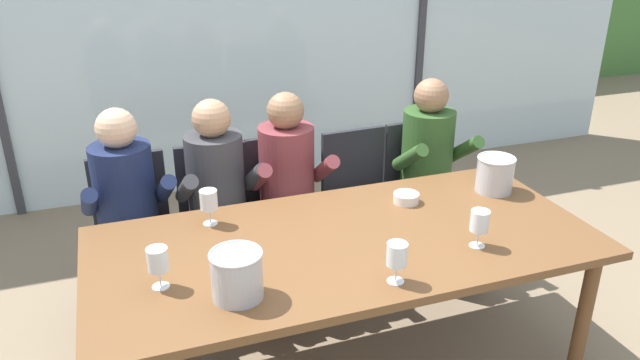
{
  "coord_description": "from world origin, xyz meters",
  "views": [
    {
      "loc": [
        -0.92,
        -2.24,
        2.11
      ],
      "look_at": [
        0.0,
        0.35,
        0.91
      ],
      "focal_mm": 34.07,
      "sensor_mm": 36.0,
      "label": 1
    }
  ],
  "objects_px": {
    "person_maroon_top": "(291,184)",
    "chair_near_curtain": "(135,223)",
    "wine_glass_near_bucket": "(209,201)",
    "chair_near_window_right": "(420,180)",
    "ice_bucket_primary": "(237,274)",
    "dining_table": "(346,252)",
    "person_charcoal_jacket": "(220,194)",
    "chair_left_of_center": "(217,210)",
    "person_olive_shirt": "(433,164)",
    "wine_glass_by_right_taster": "(397,255)",
    "person_navy_polo": "(129,207)",
    "tasting_bowl": "(406,198)",
    "wine_glass_center_pour": "(480,222)",
    "chair_right_of_center": "(360,191)",
    "chair_center": "(285,199)",
    "ice_bucket_secondary": "(495,174)",
    "wine_glass_by_left_taster": "(158,261)"
  },
  "relations": [
    {
      "from": "dining_table",
      "to": "person_maroon_top",
      "type": "bearing_deg",
      "value": 91.25
    },
    {
      "from": "chair_near_window_right",
      "to": "wine_glass_by_right_taster",
      "type": "relative_size",
      "value": 5.17
    },
    {
      "from": "wine_glass_by_left_taster",
      "to": "wine_glass_near_bucket",
      "type": "bearing_deg",
      "value": 59.12
    },
    {
      "from": "person_maroon_top",
      "to": "ice_bucket_primary",
      "type": "height_order",
      "value": "person_maroon_top"
    },
    {
      "from": "person_maroon_top",
      "to": "tasting_bowl",
      "type": "xyz_separation_m",
      "value": [
        0.45,
        -0.54,
        0.08
      ]
    },
    {
      "from": "person_navy_polo",
      "to": "ice_bucket_secondary",
      "type": "distance_m",
      "value": 1.94
    },
    {
      "from": "person_charcoal_jacket",
      "to": "person_maroon_top",
      "type": "height_order",
      "value": "same"
    },
    {
      "from": "ice_bucket_secondary",
      "to": "person_olive_shirt",
      "type": "bearing_deg",
      "value": 93.93
    },
    {
      "from": "person_olive_shirt",
      "to": "wine_glass_by_right_taster",
      "type": "height_order",
      "value": "person_olive_shirt"
    },
    {
      "from": "chair_near_curtain",
      "to": "wine_glass_by_right_taster",
      "type": "height_order",
      "value": "wine_glass_by_right_taster"
    },
    {
      "from": "person_maroon_top",
      "to": "ice_bucket_secondary",
      "type": "distance_m",
      "value": 1.12
    },
    {
      "from": "ice_bucket_secondary",
      "to": "wine_glass_by_left_taster",
      "type": "height_order",
      "value": "ice_bucket_secondary"
    },
    {
      "from": "ice_bucket_primary",
      "to": "ice_bucket_secondary",
      "type": "height_order",
      "value": "ice_bucket_primary"
    },
    {
      "from": "wine_glass_center_pour",
      "to": "ice_bucket_primary",
      "type": "bearing_deg",
      "value": -178.6
    },
    {
      "from": "chair_near_curtain",
      "to": "wine_glass_near_bucket",
      "type": "bearing_deg",
      "value": -65.18
    },
    {
      "from": "dining_table",
      "to": "chair_near_window_right",
      "type": "xyz_separation_m",
      "value": [
        0.9,
        0.95,
        -0.16
      ]
    },
    {
      "from": "chair_near_window_right",
      "to": "tasting_bowl",
      "type": "height_order",
      "value": "chair_near_window_right"
    },
    {
      "from": "person_olive_shirt",
      "to": "tasting_bowl",
      "type": "height_order",
      "value": "person_olive_shirt"
    },
    {
      "from": "chair_right_of_center",
      "to": "wine_glass_by_left_taster",
      "type": "bearing_deg",
      "value": -144.34
    },
    {
      "from": "chair_near_curtain",
      "to": "wine_glass_near_bucket",
      "type": "xyz_separation_m",
      "value": [
        0.33,
        -0.6,
        0.35
      ]
    },
    {
      "from": "chair_near_window_right",
      "to": "person_maroon_top",
      "type": "distance_m",
      "value": 0.95
    },
    {
      "from": "ice_bucket_secondary",
      "to": "wine_glass_by_left_taster",
      "type": "distance_m",
      "value": 1.81
    },
    {
      "from": "person_olive_shirt",
      "to": "wine_glass_by_right_taster",
      "type": "bearing_deg",
      "value": -126.63
    },
    {
      "from": "chair_center",
      "to": "ice_bucket_primary",
      "type": "relative_size",
      "value": 4.35
    },
    {
      "from": "chair_near_window_right",
      "to": "ice_bucket_primary",
      "type": "height_order",
      "value": "ice_bucket_primary"
    },
    {
      "from": "chair_near_curtain",
      "to": "chair_right_of_center",
      "type": "distance_m",
      "value": 1.35
    },
    {
      "from": "tasting_bowl",
      "to": "wine_glass_by_left_taster",
      "type": "distance_m",
      "value": 1.32
    },
    {
      "from": "chair_left_of_center",
      "to": "chair_center",
      "type": "distance_m",
      "value": 0.42
    },
    {
      "from": "person_maroon_top",
      "to": "ice_bucket_secondary",
      "type": "bearing_deg",
      "value": -30.26
    },
    {
      "from": "ice_bucket_secondary",
      "to": "wine_glass_by_right_taster",
      "type": "relative_size",
      "value": 1.16
    },
    {
      "from": "chair_near_window_right",
      "to": "ice_bucket_secondary",
      "type": "distance_m",
      "value": 0.79
    },
    {
      "from": "person_charcoal_jacket",
      "to": "chair_left_of_center",
      "type": "bearing_deg",
      "value": 86.28
    },
    {
      "from": "person_charcoal_jacket",
      "to": "wine_glass_near_bucket",
      "type": "relative_size",
      "value": 7.0
    },
    {
      "from": "chair_center",
      "to": "person_charcoal_jacket",
      "type": "relative_size",
      "value": 0.74
    },
    {
      "from": "chair_right_of_center",
      "to": "chair_left_of_center",
      "type": "bearing_deg",
      "value": 174.97
    },
    {
      "from": "chair_left_of_center",
      "to": "chair_near_window_right",
      "type": "height_order",
      "value": "same"
    },
    {
      "from": "wine_glass_by_right_taster",
      "to": "person_maroon_top",
      "type": "bearing_deg",
      "value": 93.68
    },
    {
      "from": "chair_near_curtain",
      "to": "chair_center",
      "type": "relative_size",
      "value": 1.0
    },
    {
      "from": "ice_bucket_primary",
      "to": "tasting_bowl",
      "type": "distance_m",
      "value": 1.13
    },
    {
      "from": "person_charcoal_jacket",
      "to": "wine_glass_by_right_taster",
      "type": "bearing_deg",
      "value": -72.58
    },
    {
      "from": "chair_left_of_center",
      "to": "ice_bucket_primary",
      "type": "distance_m",
      "value": 1.28
    },
    {
      "from": "tasting_bowl",
      "to": "wine_glass_near_bucket",
      "type": "relative_size",
      "value": 0.75
    },
    {
      "from": "person_olive_shirt",
      "to": "wine_glass_center_pour",
      "type": "relative_size",
      "value": 7.0
    },
    {
      "from": "ice_bucket_primary",
      "to": "chair_near_curtain",
      "type": "bearing_deg",
      "value": 104.91
    },
    {
      "from": "person_navy_polo",
      "to": "tasting_bowl",
      "type": "xyz_separation_m",
      "value": [
        1.34,
        -0.54,
        0.08
      ]
    },
    {
      "from": "chair_near_window_right",
      "to": "person_maroon_top",
      "type": "xyz_separation_m",
      "value": [
        -0.92,
        -0.15,
        0.17
      ]
    },
    {
      "from": "person_olive_shirt",
      "to": "wine_glass_by_left_taster",
      "type": "distance_m",
      "value": 1.97
    },
    {
      "from": "person_maroon_top",
      "to": "chair_near_curtain",
      "type": "bearing_deg",
      "value": 170.37
    },
    {
      "from": "person_navy_polo",
      "to": "tasting_bowl",
      "type": "relative_size",
      "value": 9.28
    },
    {
      "from": "person_olive_shirt",
      "to": "wine_glass_near_bucket",
      "type": "height_order",
      "value": "person_olive_shirt"
    }
  ]
}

